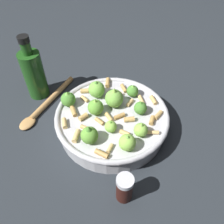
{
  "coord_description": "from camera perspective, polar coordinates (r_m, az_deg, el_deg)",
  "views": [
    {
      "loc": [
        0.04,
        0.4,
        0.49
      ],
      "look_at": [
        0.0,
        0.0,
        0.06
      ],
      "focal_mm": 37.19,
      "sensor_mm": 36.0,
      "label": 1
    }
  ],
  "objects": [
    {
      "name": "pepper_shaker",
      "position": [
        0.5,
        3.09,
        -18.18
      ],
      "size": [
        0.04,
        0.04,
        0.08
      ],
      "color": "#33140F",
      "rests_on": "ground"
    },
    {
      "name": "olive_oil_bottle",
      "position": [
        0.72,
        -18.67,
        9.03
      ],
      "size": [
        0.06,
        0.06,
        0.2
      ],
      "color": "#1E4C19",
      "rests_on": "ground"
    },
    {
      "name": "ground_plane",
      "position": [
        0.64,
        -0.0,
        -3.83
      ],
      "size": [
        2.4,
        2.4,
        0.0
      ],
      "primitive_type": "plane",
      "color": "#23282D"
    },
    {
      "name": "cooking_pan",
      "position": [
        0.61,
        -0.13,
        -1.63
      ],
      "size": [
        0.29,
        0.29,
        0.11
      ],
      "color": "#B7B7BC",
      "rests_on": "ground"
    },
    {
      "name": "wooden_spoon",
      "position": [
        0.71,
        -15.99,
        1.8
      ],
      "size": [
        0.15,
        0.22,
        0.02
      ],
      "color": "#B2844C",
      "rests_on": "ground"
    }
  ]
}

